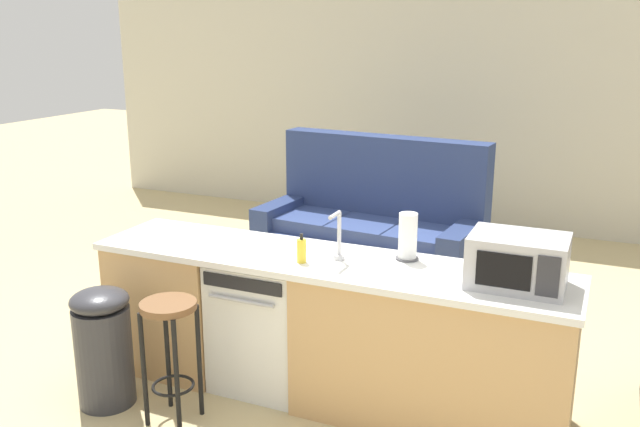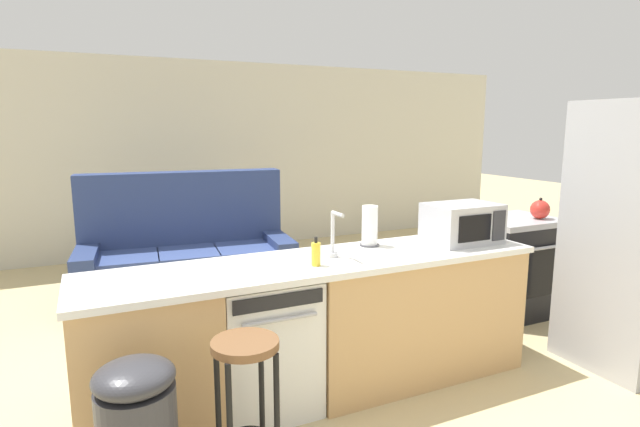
{
  "view_description": "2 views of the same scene",
  "coord_description": "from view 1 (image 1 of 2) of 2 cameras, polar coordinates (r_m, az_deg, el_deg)",
  "views": [
    {
      "loc": [
        1.66,
        -3.5,
        2.22
      ],
      "look_at": [
        -0.02,
        0.32,
        1.08
      ],
      "focal_mm": 38.0,
      "sensor_mm": 36.0,
      "label": 1
    },
    {
      "loc": [
        -1.15,
        -2.74,
        1.73
      ],
      "look_at": [
        0.32,
        0.39,
        1.12
      ],
      "focal_mm": 28.0,
      "sensor_mm": 36.0,
      "label": 2
    }
  ],
  "objects": [
    {
      "name": "microwave",
      "position": [
        3.72,
        16.32,
        -3.87
      ],
      "size": [
        0.5,
        0.37,
        0.28
      ],
      "color": "#B7B7BC",
      "rests_on": "kitchen_counter"
    },
    {
      "name": "couch",
      "position": [
        6.3,
        4.48,
        -1.63
      ],
      "size": [
        2.07,
        1.08,
        1.27
      ],
      "color": "navy",
      "rests_on": "ground_plane"
    },
    {
      "name": "ground_plane",
      "position": [
        4.47,
        -1.45,
        -14.54
      ],
      "size": [
        24.0,
        24.0,
        0.0
      ],
      "primitive_type": "plane",
      "color": "tan"
    },
    {
      "name": "sink_faucet",
      "position": [
        3.97,
        1.54,
        -2.14
      ],
      "size": [
        0.07,
        0.18,
        0.3
      ],
      "color": "silver",
      "rests_on": "kitchen_counter"
    },
    {
      "name": "wall_back",
      "position": [
        7.88,
        13.76,
        8.12
      ],
      "size": [
        10.0,
        0.06,
        2.6
      ],
      "color": "beige",
      "rests_on": "ground_plane"
    },
    {
      "name": "dishwasher",
      "position": [
        4.37,
        -4.5,
        -9.05
      ],
      "size": [
        0.58,
        0.61,
        0.84
      ],
      "color": "white",
      "rests_on": "ground_plane"
    },
    {
      "name": "trash_bin",
      "position": [
        4.35,
        -17.78,
        -10.55
      ],
      "size": [
        0.35,
        0.35,
        0.74
      ],
      "color": "#333338",
      "rests_on": "ground_plane"
    },
    {
      "name": "paper_towel_roll",
      "position": [
        4.01,
        7.4,
        -1.98
      ],
      "size": [
        0.14,
        0.14,
        0.28
      ],
      "color": "#4C4C51",
      "rests_on": "kitchen_counter"
    },
    {
      "name": "soap_bottle",
      "position": [
        3.95,
        -1.56,
        -3.13
      ],
      "size": [
        0.06,
        0.06,
        0.18
      ],
      "color": "yellow",
      "rests_on": "kitchen_counter"
    },
    {
      "name": "bar_stool",
      "position": [
        4.0,
        -12.51,
        -10.02
      ],
      "size": [
        0.32,
        0.32,
        0.74
      ],
      "color": "brown",
      "rests_on": "ground_plane"
    },
    {
      "name": "kitchen_counter",
      "position": [
        4.19,
        1.52,
        -10.2
      ],
      "size": [
        2.94,
        0.66,
        0.9
      ],
      "color": "tan",
      "rests_on": "ground_plane"
    }
  ]
}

